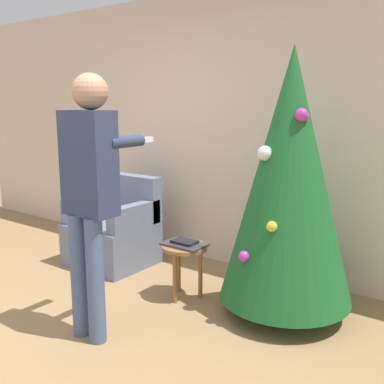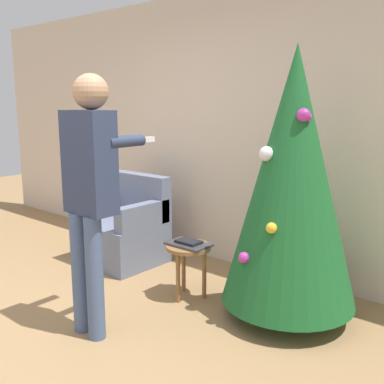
{
  "view_description": "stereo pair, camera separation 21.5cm",
  "coord_description": "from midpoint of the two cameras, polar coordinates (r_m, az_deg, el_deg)",
  "views": [
    {
      "loc": [
        2.48,
        -1.57,
        1.63
      ],
      "look_at": [
        0.65,
        0.92,
        1.01
      ],
      "focal_mm": 42.0,
      "sensor_mm": 36.0,
      "label": 1
    },
    {
      "loc": [
        2.65,
        -1.43,
        1.63
      ],
      "look_at": [
        0.65,
        0.92,
        1.01
      ],
      "focal_mm": 42.0,
      "sensor_mm": 36.0,
      "label": 2
    }
  ],
  "objects": [
    {
      "name": "laptop",
      "position": [
        3.76,
        -2.61,
        -6.67
      ],
      "size": [
        0.36,
        0.23,
        0.02
      ],
      "color": "#38383D",
      "rests_on": "side_stool"
    },
    {
      "name": "wall_back",
      "position": [
        4.54,
        1.79,
        7.78
      ],
      "size": [
        8.0,
        0.06,
        2.7
      ],
      "color": "beige",
      "rests_on": "ground_plane"
    },
    {
      "name": "christmas_tree",
      "position": [
        3.38,
        10.45,
        1.85
      ],
      "size": [
        1.01,
        1.01,
        2.04
      ],
      "color": "brown",
      "rests_on": "ground_plane"
    },
    {
      "name": "side_stool",
      "position": [
        3.79,
        -2.59,
        -7.94
      ],
      "size": [
        0.38,
        0.38,
        0.46
      ],
      "color": "olive",
      "rests_on": "ground_plane"
    },
    {
      "name": "person_standing",
      "position": [
        3.1,
        -14.83,
        0.96
      ],
      "size": [
        0.4,
        0.57,
        1.82
      ],
      "color": "#475B84",
      "rests_on": "ground_plane"
    },
    {
      "name": "ground_plane",
      "position": [
        3.39,
        -21.52,
        -18.24
      ],
      "size": [
        14.0,
        14.0,
        0.0
      ],
      "primitive_type": "plane",
      "color": "#99754C"
    },
    {
      "name": "armchair",
      "position": [
        4.7,
        -11.13,
        -5.05
      ],
      "size": [
        0.77,
        0.7,
        0.89
      ],
      "color": "slate",
      "rests_on": "ground_plane"
    },
    {
      "name": "book",
      "position": [
        3.75,
        -2.61,
        -6.35
      ],
      "size": [
        0.2,
        0.14,
        0.02
      ],
      "color": "black",
      "rests_on": "laptop"
    }
  ]
}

